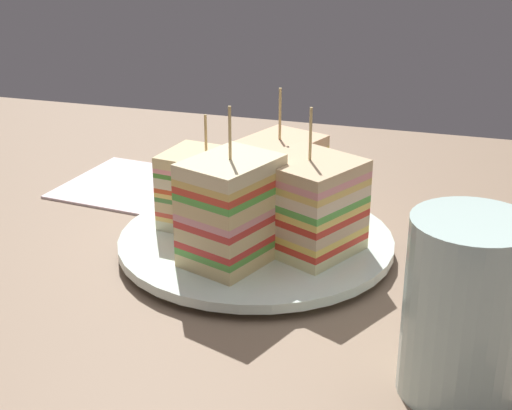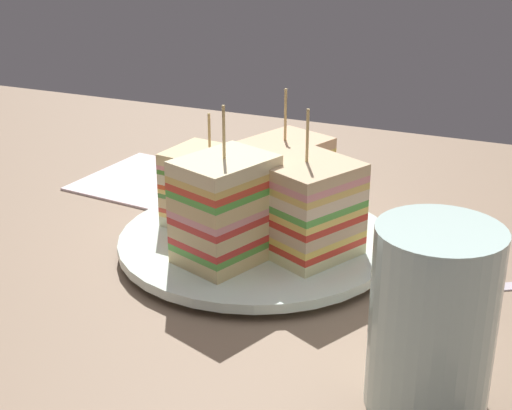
{
  "view_description": "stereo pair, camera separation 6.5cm",
  "coord_description": "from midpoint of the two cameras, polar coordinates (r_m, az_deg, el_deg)",
  "views": [
    {
      "loc": [
        -17.74,
        57.95,
        29.44
      ],
      "look_at": [
        0.0,
        0.0,
        4.49
      ],
      "focal_mm": 53.0,
      "sensor_mm": 36.0,
      "label": 1
    },
    {
      "loc": [
        -23.88,
        55.7,
        29.44
      ],
      "look_at": [
        0.0,
        0.0,
        4.49
      ],
      "focal_mm": 53.0,
      "sensor_mm": 36.0,
      "label": 2
    }
  ],
  "objects": [
    {
      "name": "ground_plane",
      "position": [
        0.68,
        -2.77,
        -4.28
      ],
      "size": [
        128.61,
        82.67,
        1.8
      ],
      "primitive_type": "cube",
      "color": "#886F57"
    },
    {
      "name": "plate",
      "position": [
        0.67,
        -2.8,
        -2.9
      ],
      "size": [
        24.26,
        24.26,
        1.49
      ],
      "color": "white",
      "rests_on": "ground_plane"
    },
    {
      "name": "sandwich_wedge_0",
      "position": [
        0.68,
        -6.42,
        1.03
      ],
      "size": [
        8.35,
        6.87,
        10.44
      ],
      "rotation": [
        0.0,
        0.0,
        9.28
      ],
      "color": "beige",
      "rests_on": "plate"
    },
    {
      "name": "sandwich_wedge_1",
      "position": [
        0.61,
        -4.95,
        -0.5
      ],
      "size": [
        7.99,
        9.1,
        13.04
      ],
      "rotation": [
        0.0,
        0.0,
        10.64
      ],
      "color": "#E0C584",
      "rests_on": "plate"
    },
    {
      "name": "sandwich_wedge_2",
      "position": [
        0.63,
        0.99,
        -0.06
      ],
      "size": [
        9.94,
        9.71,
        12.34
      ],
      "rotation": [
        0.0,
        0.0,
        12.11
      ],
      "color": "beige",
      "rests_on": "plate"
    },
    {
      "name": "sandwich_wedge_3",
      "position": [
        0.69,
        -0.96,
        1.94
      ],
      "size": [
        8.17,
        9.18,
        12.26
      ],
      "rotation": [
        0.0,
        0.0,
        13.77
      ],
      "color": "beige",
      "rests_on": "plate"
    },
    {
      "name": "napkin",
      "position": [
        0.84,
        -11.56,
        1.53
      ],
      "size": [
        15.13,
        15.22,
        0.5
      ],
      "primitive_type": "cube",
      "rotation": [
        0.0,
        0.0,
        -0.11
      ],
      "color": "white",
      "rests_on": "ground_plane"
    },
    {
      "name": "drinking_glass",
      "position": [
        0.48,
        11.62,
        -8.61
      ],
      "size": [
        7.58,
        7.58,
        11.87
      ],
      "color": "silver",
      "rests_on": "ground_plane"
    }
  ]
}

